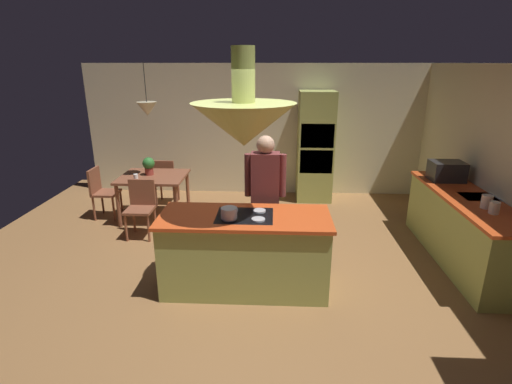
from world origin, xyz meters
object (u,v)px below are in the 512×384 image
(kitchen_island, at_px, (245,252))
(canister_flour, at_px, (495,208))
(canister_sugar, at_px, (487,202))
(microwave_on_counter, at_px, (447,171))
(dining_table, at_px, (154,181))
(chair_facing_island, at_px, (141,204))
(chair_by_back_wall, at_px, (165,179))
(cup_on_table, at_px, (136,177))
(potted_plant_on_table, at_px, (149,165))
(cooking_pot_on_cooktop, at_px, (229,213))
(chair_at_corner, at_px, (101,189))
(oven_tower, at_px, (315,147))
(person_at_island, at_px, (265,191))

(kitchen_island, height_order, canister_flour, canister_flour)
(canister_sugar, xyz_separation_m, microwave_on_counter, (0.00, 1.15, 0.06))
(dining_table, height_order, chair_facing_island, chair_facing_island)
(kitchen_island, distance_m, chair_by_back_wall, 3.27)
(cup_on_table, relative_size, microwave_on_counter, 0.20)
(potted_plant_on_table, distance_m, cup_on_table, 0.34)
(canister_sugar, height_order, cooking_pot_on_cooktop, canister_sugar)
(cup_on_table, relative_size, cooking_pot_on_cooktop, 0.50)
(potted_plant_on_table, distance_m, cooking_pot_on_cooktop, 2.79)
(kitchen_island, relative_size, chair_facing_island, 2.24)
(kitchen_island, height_order, chair_at_corner, kitchen_island)
(potted_plant_on_table, bearing_deg, cup_on_table, -115.04)
(kitchen_island, relative_size, microwave_on_counter, 4.23)
(chair_facing_island, distance_m, chair_by_back_wall, 1.38)
(cup_on_table, height_order, canister_sugar, canister_sugar)
(chair_at_corner, relative_size, canister_flour, 6.14)
(oven_tower, bearing_deg, microwave_on_counter, -44.64)
(chair_by_back_wall, relative_size, canister_flour, 6.14)
(oven_tower, distance_m, cup_on_table, 3.32)
(person_at_island, distance_m, potted_plant_on_table, 2.47)
(cup_on_table, bearing_deg, chair_by_back_wall, 77.41)
(oven_tower, height_order, potted_plant_on_table, oven_tower)
(canister_flour, bearing_deg, microwave_on_counter, 90.00)
(dining_table, xyz_separation_m, chair_by_back_wall, (0.00, 0.69, -0.16))
(potted_plant_on_table, relative_size, canister_flour, 2.12)
(chair_facing_island, bearing_deg, chair_by_back_wall, 90.00)
(chair_at_corner, xyz_separation_m, potted_plant_on_table, (0.84, 0.05, 0.42))
(person_at_island, bearing_deg, chair_at_corner, 153.33)
(chair_facing_island, relative_size, cup_on_table, 9.67)
(canister_flour, xyz_separation_m, microwave_on_counter, (0.00, 1.33, 0.07))
(dining_table, xyz_separation_m, microwave_on_counter, (4.54, -0.58, 0.40))
(chair_facing_island, distance_m, cup_on_table, 0.58)
(canister_flour, bearing_deg, chair_facing_island, 165.03)
(chair_facing_island, height_order, canister_flour, canister_flour)
(person_at_island, bearing_deg, chair_by_back_wall, 132.19)
(oven_tower, height_order, dining_table, oven_tower)
(microwave_on_counter, bearing_deg, dining_table, 172.78)
(canister_sugar, xyz_separation_m, cooking_pot_on_cooktop, (-3.00, -0.51, -0.00))
(chair_at_corner, height_order, canister_flour, canister_flour)
(oven_tower, height_order, person_at_island, oven_tower)
(chair_by_back_wall, bearing_deg, cup_on_table, 77.41)
(dining_table, relative_size, cooking_pot_on_cooktop, 5.97)
(kitchen_island, height_order, potted_plant_on_table, potted_plant_on_table)
(chair_by_back_wall, relative_size, canister_sugar, 5.40)
(canister_sugar, bearing_deg, chair_facing_island, 167.17)
(cooking_pot_on_cooktop, bearing_deg, person_at_island, 65.13)
(person_at_island, distance_m, chair_by_back_wall, 2.89)
(oven_tower, xyz_separation_m, chair_at_corner, (-3.72, -1.14, -0.53))
(cooking_pot_on_cooktop, bearing_deg, potted_plant_on_table, 125.32)
(oven_tower, relative_size, cooking_pot_on_cooktop, 11.50)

